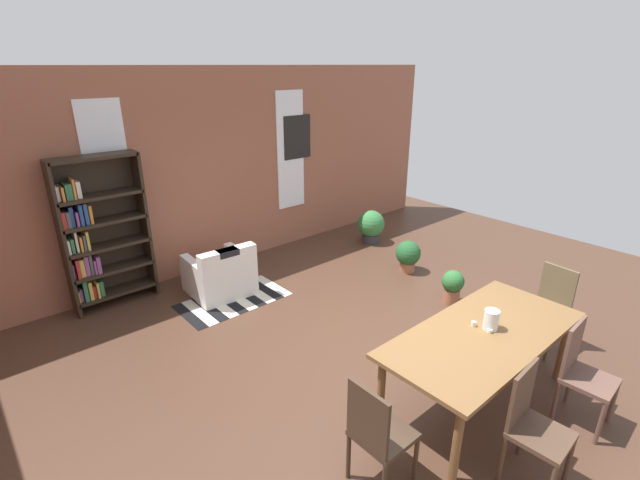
{
  "coord_description": "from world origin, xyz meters",
  "views": [
    {
      "loc": [
        -3.16,
        -2.51,
        3.02
      ],
      "look_at": [
        0.12,
        1.25,
        1.07
      ],
      "focal_mm": 25.25,
      "sensor_mm": 36.0,
      "label": 1
    }
  ],
  "objects_px": {
    "dining_chair_near_right": "(582,371)",
    "armchair_white": "(220,275)",
    "vase_on_table": "(491,320)",
    "dining_chair_head_left": "(377,433)",
    "potted_plant_window": "(371,226)",
    "dining_chair_head_right": "(549,305)",
    "dining_chair_near_left": "(532,423)",
    "potted_plant_by_shelf": "(408,255)",
    "potted_plant_corner": "(453,285)",
    "dining_table": "(483,340)",
    "bookshelf_tall": "(98,235)"
  },
  "relations": [
    {
      "from": "dining_chair_near_left",
      "to": "vase_on_table",
      "type": "bearing_deg",
      "value": 51.28
    },
    {
      "from": "potted_plant_by_shelf",
      "to": "potted_plant_corner",
      "type": "bearing_deg",
      "value": -109.14
    },
    {
      "from": "dining_chair_head_left",
      "to": "armchair_white",
      "type": "relative_size",
      "value": 1.13
    },
    {
      "from": "vase_on_table",
      "to": "potted_plant_by_shelf",
      "type": "bearing_deg",
      "value": 52.76
    },
    {
      "from": "armchair_white",
      "to": "vase_on_table",
      "type": "bearing_deg",
      "value": -76.95
    },
    {
      "from": "potted_plant_corner",
      "to": "potted_plant_window",
      "type": "xyz_separation_m",
      "value": [
        0.83,
        2.25,
        0.05
      ]
    },
    {
      "from": "dining_table",
      "to": "vase_on_table",
      "type": "bearing_deg",
      "value": -0.0
    },
    {
      "from": "potted_plant_corner",
      "to": "bookshelf_tall",
      "type": "bearing_deg",
      "value": 139.1
    },
    {
      "from": "dining_chair_near_right",
      "to": "potted_plant_corner",
      "type": "xyz_separation_m",
      "value": [
        0.99,
        1.94,
        -0.25
      ]
    },
    {
      "from": "vase_on_table",
      "to": "armchair_white",
      "type": "bearing_deg",
      "value": 103.05
    },
    {
      "from": "vase_on_table",
      "to": "dining_chair_head_right",
      "type": "distance_m",
      "value": 1.37
    },
    {
      "from": "dining_chair_head_left",
      "to": "potted_plant_window",
      "type": "distance_m",
      "value": 5.1
    },
    {
      "from": "potted_plant_corner",
      "to": "potted_plant_window",
      "type": "distance_m",
      "value": 2.4
    },
    {
      "from": "dining_chair_head_left",
      "to": "bookshelf_tall",
      "type": "relative_size",
      "value": 0.48
    },
    {
      "from": "vase_on_table",
      "to": "dining_chair_near_left",
      "type": "distance_m",
      "value": 0.96
    },
    {
      "from": "bookshelf_tall",
      "to": "vase_on_table",
      "type": "bearing_deg",
      "value": -63.66
    },
    {
      "from": "dining_chair_near_right",
      "to": "armchair_white",
      "type": "relative_size",
      "value": 1.13
    },
    {
      "from": "bookshelf_tall",
      "to": "armchair_white",
      "type": "height_order",
      "value": "bookshelf_tall"
    },
    {
      "from": "vase_on_table",
      "to": "dining_chair_head_right",
      "type": "relative_size",
      "value": 0.2
    },
    {
      "from": "dining_chair_head_left",
      "to": "bookshelf_tall",
      "type": "bearing_deg",
      "value": 97.99
    },
    {
      "from": "dining_chair_head_left",
      "to": "potted_plant_corner",
      "type": "distance_m",
      "value": 3.14
    },
    {
      "from": "vase_on_table",
      "to": "potted_plant_window",
      "type": "distance_m",
      "value": 4.16
    },
    {
      "from": "armchair_white",
      "to": "potted_plant_window",
      "type": "relative_size",
      "value": 1.42
    },
    {
      "from": "dining_table",
      "to": "potted_plant_corner",
      "type": "xyz_separation_m",
      "value": [
        1.46,
        1.24,
        -0.42
      ]
    },
    {
      "from": "dining_chair_near_right",
      "to": "vase_on_table",
      "type": "bearing_deg",
      "value": 118.09
    },
    {
      "from": "dining_table",
      "to": "armchair_white",
      "type": "height_order",
      "value": "dining_table"
    },
    {
      "from": "dining_chair_head_left",
      "to": "dining_chair_near_right",
      "type": "xyz_separation_m",
      "value": [
        1.88,
        -0.7,
        0.0
      ]
    },
    {
      "from": "potted_plant_by_shelf",
      "to": "dining_chair_near_left",
      "type": "bearing_deg",
      "value": -127.59
    },
    {
      "from": "dining_table",
      "to": "potted_plant_corner",
      "type": "bearing_deg",
      "value": 40.32
    },
    {
      "from": "vase_on_table",
      "to": "dining_chair_head_left",
      "type": "relative_size",
      "value": 0.2
    },
    {
      "from": "dining_chair_head_right",
      "to": "potted_plant_by_shelf",
      "type": "bearing_deg",
      "value": 79.97
    },
    {
      "from": "dining_chair_near_right",
      "to": "potted_plant_by_shelf",
      "type": "height_order",
      "value": "dining_chair_near_right"
    },
    {
      "from": "potted_plant_by_shelf",
      "to": "potted_plant_corner",
      "type": "relative_size",
      "value": 1.04
    },
    {
      "from": "dining_chair_head_left",
      "to": "dining_chair_near_left",
      "type": "distance_m",
      "value": 1.18
    },
    {
      "from": "dining_table",
      "to": "bookshelf_tall",
      "type": "bearing_deg",
      "value": 115.35
    },
    {
      "from": "dining_chair_near_right",
      "to": "potted_plant_window",
      "type": "distance_m",
      "value": 4.58
    },
    {
      "from": "dining_chair_head_right",
      "to": "potted_plant_corner",
      "type": "xyz_separation_m",
      "value": [
        0.04,
        1.25,
        -0.25
      ]
    },
    {
      "from": "vase_on_table",
      "to": "armchair_white",
      "type": "xyz_separation_m",
      "value": [
        -0.82,
        3.54,
        -0.58
      ]
    },
    {
      "from": "dining_chair_head_left",
      "to": "potted_plant_window",
      "type": "height_order",
      "value": "dining_chair_head_left"
    },
    {
      "from": "potted_plant_by_shelf",
      "to": "vase_on_table",
      "type": "bearing_deg",
      "value": -127.24
    },
    {
      "from": "dining_chair_near_left",
      "to": "dining_chair_near_right",
      "type": "bearing_deg",
      "value": 0.0
    },
    {
      "from": "dining_chair_near_left",
      "to": "potted_plant_corner",
      "type": "xyz_separation_m",
      "value": [
        1.93,
        1.94,
        -0.25
      ]
    },
    {
      "from": "dining_chair_head_right",
      "to": "potted_plant_window",
      "type": "relative_size",
      "value": 1.61
    },
    {
      "from": "dining_chair_near_right",
      "to": "dining_chair_near_left",
      "type": "bearing_deg",
      "value": -180.0
    },
    {
      "from": "vase_on_table",
      "to": "bookshelf_tall",
      "type": "bearing_deg",
      "value": 116.34
    },
    {
      "from": "dining_table",
      "to": "potted_plant_by_shelf",
      "type": "relative_size",
      "value": 4.2
    },
    {
      "from": "dining_chair_head_left",
      "to": "dining_chair_near_right",
      "type": "bearing_deg",
      "value": -20.48
    },
    {
      "from": "dining_chair_near_left",
      "to": "bookshelf_tall",
      "type": "xyz_separation_m",
      "value": [
        -1.54,
        4.95,
        0.47
      ]
    },
    {
      "from": "vase_on_table",
      "to": "potted_plant_window",
      "type": "bearing_deg",
      "value": 57.78
    },
    {
      "from": "vase_on_table",
      "to": "armchair_white",
      "type": "relative_size",
      "value": 0.22
    }
  ]
}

